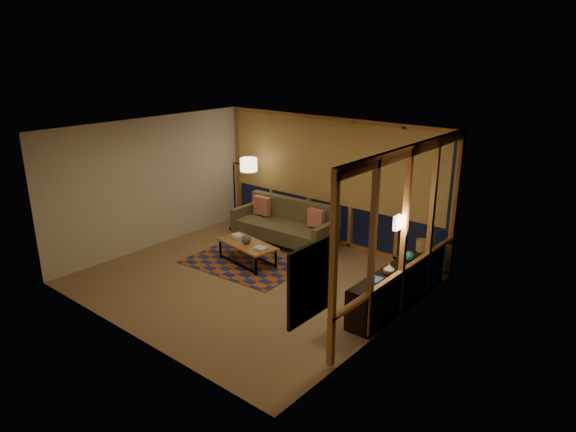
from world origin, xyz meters
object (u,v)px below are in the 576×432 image
Objects in this scene: sofa at (284,224)px; floor_lamp at (235,193)px; bookshelf at (398,285)px; coffee_table at (247,253)px.

sofa is 1.30× the size of floor_lamp.
bookshelf is at bearing -17.52° from sofa.
floor_lamp is at bearing 176.15° from sofa.
sofa is 1.26m from coffee_table.
coffee_table is 2.14m from floor_lamp.
coffee_table is 0.48× the size of bookshelf.
floor_lamp reaches higher than bookshelf.
sofa is 3.26m from bookshelf.
sofa is at bearing 103.33° from coffee_table.
coffee_table is 3.08m from bookshelf.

